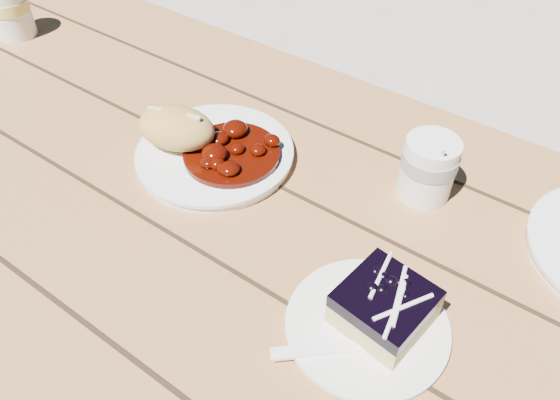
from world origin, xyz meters
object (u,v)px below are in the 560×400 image
Objects in this scene: main_plate at (215,155)px; second_cup at (11,13)px; bread_roll at (176,128)px; blueberry_cake at (384,306)px; dessert_plate at (367,326)px; coffee_cup at (428,169)px; picnic_table at (136,220)px.

second_cup is at bearing 173.80° from main_plate.
bread_roll is (-0.05, -0.02, 0.04)m from main_plate.
bread_roll reaches higher than blueberry_cake.
main_plate is 1.94× the size of bread_roll.
blueberry_cake is at bearing -18.10° from main_plate.
dessert_plate is at bearing -11.78° from second_cup.
second_cup is at bearing 176.56° from blueberry_cake.
dessert_plate is 0.04m from blueberry_cake.
bread_roll reaches higher than main_plate.
second_cup is (-0.58, 0.06, 0.04)m from main_plate.
coffee_cup is at bearing 110.87° from blueberry_cake.
bread_roll is 1.30× the size of second_cup.
main_plate is 1.29× the size of dessert_plate.
main_plate is at bearing 169.23° from blueberry_cake.
blueberry_cake is at bearing -4.69° from picnic_table.
second_cup reaches higher than blueberry_cake.
picnic_table is at bearing -177.36° from blueberry_cake.
dessert_plate is at bearing -79.50° from coffee_cup.
dessert_plate is at bearing -6.57° from picnic_table.
picnic_table is 19.12× the size of blueberry_cake.
bread_roll is at bearing -158.61° from coffee_cup.
picnic_table is 8.48× the size of main_plate.
coffee_cup is 1.00× the size of second_cup.
picnic_table is 0.23m from bread_roll.
bread_roll is at bearing 164.53° from dessert_plate.
blueberry_cake is (0.35, -0.11, 0.03)m from main_plate.
second_cup is (-0.92, 0.19, 0.04)m from dessert_plate.
coffee_cup is (0.43, 0.19, 0.21)m from picnic_table.
coffee_cup reaches higher than blueberry_cake.
dessert_plate is (0.39, -0.11, -0.04)m from bread_roll.
bread_roll is at bearing -160.02° from main_plate.
dessert_plate is 0.94m from second_cup.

